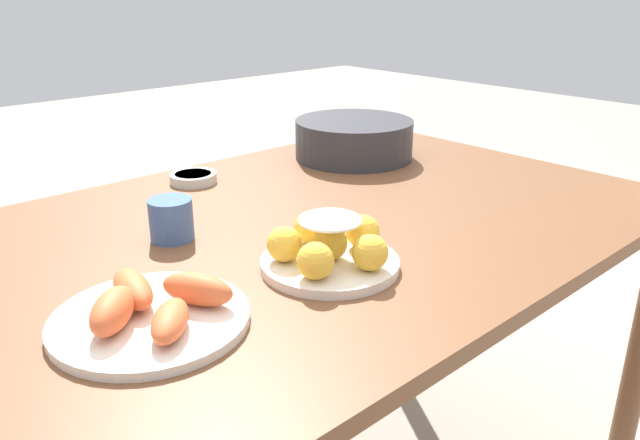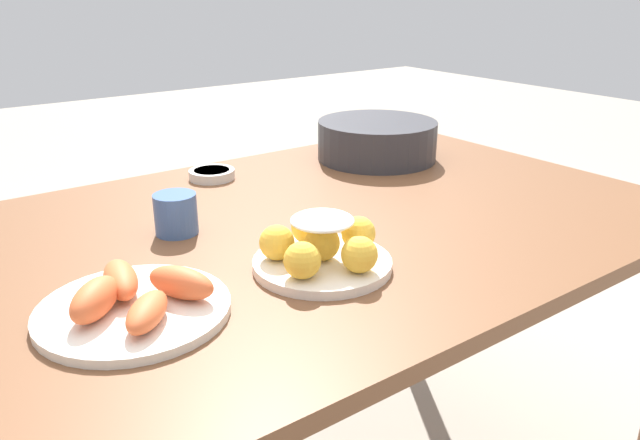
{
  "view_description": "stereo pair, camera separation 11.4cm",
  "coord_description": "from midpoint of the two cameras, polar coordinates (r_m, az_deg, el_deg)",
  "views": [
    {
      "loc": [
        -0.78,
        -0.88,
        1.21
      ],
      "look_at": [
        -0.07,
        -0.1,
        0.8
      ],
      "focal_mm": 35.0,
      "sensor_mm": 36.0,
      "label": 1
    },
    {
      "loc": [
        -0.7,
        -0.96,
        1.21
      ],
      "look_at": [
        -0.07,
        -0.1,
        0.8
      ],
      "focal_mm": 35.0,
      "sensor_mm": 36.0,
      "label": 2
    }
  ],
  "objects": [
    {
      "name": "sauce_bowl",
      "position": [
        1.52,
        -13.64,
        3.77
      ],
      "size": [
        0.11,
        0.11,
        0.02
      ],
      "color": "beige",
      "rests_on": "dining_table"
    },
    {
      "name": "dining_table",
      "position": [
        1.3,
        -3.24,
        -3.51
      ],
      "size": [
        1.47,
        0.98,
        0.76
      ],
      "color": "brown",
      "rests_on": "ground_plane"
    },
    {
      "name": "cup_far",
      "position": [
        1.19,
        -16.14,
        -0.0
      ],
      "size": [
        0.08,
        0.08,
        0.08
      ],
      "color": "#38568E",
      "rests_on": "dining_table"
    },
    {
      "name": "serving_bowl",
      "position": [
        1.68,
        1.18,
        7.51
      ],
      "size": [
        0.31,
        0.31,
        0.1
      ],
      "color": "#2D2D33",
      "rests_on": "dining_table"
    },
    {
      "name": "cake_plate",
      "position": [
        1.03,
        -2.3,
        -2.67
      ],
      "size": [
        0.23,
        0.23,
        0.1
      ],
      "color": "silver",
      "rests_on": "dining_table"
    },
    {
      "name": "seafood_platter",
      "position": [
        0.92,
        -18.69,
        -7.96
      ],
      "size": [
        0.28,
        0.28,
        0.06
      ],
      "color": "silver",
      "rests_on": "dining_table"
    }
  ]
}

